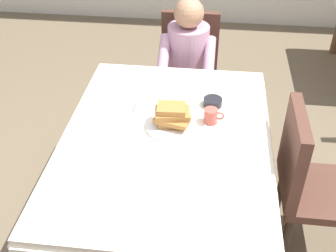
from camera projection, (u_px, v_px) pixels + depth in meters
The scene contains 14 objects.
ground_plane at pixel (166, 228), 2.69m from camera, with size 14.00×14.00×0.00m, color brown.
dining_table_main at pixel (166, 149), 2.30m from camera, with size 1.12×1.52×0.74m.
chair_diner at pixel (189, 66), 3.30m from camera, with size 0.44×0.45×0.93m.
diner_person at pixel (187, 60), 3.10m from camera, with size 0.40×0.43×1.12m.
chair_right_side at pixel (307, 177), 2.30m from camera, with size 0.45×0.44×0.93m.
plate_breakfast at pixel (171, 125), 2.32m from camera, with size 0.28×0.28×0.02m, color white.
breakfast_stack at pixel (172, 115), 2.28m from camera, with size 0.21×0.17×0.11m.
cup_coffee at pixel (211, 116), 2.33m from camera, with size 0.11×0.08×0.08m.
bowl_butter at pixel (213, 102), 2.48m from camera, with size 0.11×0.11×0.04m, color black.
syrup_pitcher at pixel (138, 105), 2.43m from camera, with size 0.08×0.08×0.07m.
fork_left_of_plate at pixel (136, 126), 2.32m from camera, with size 0.18×0.01×0.01m, color silver.
knife_right_of_plate at pixel (205, 131), 2.29m from camera, with size 0.20×0.01×0.01m, color silver.
spoon_near_edge at pixel (171, 165), 2.07m from camera, with size 0.15×0.01×0.01m, color silver.
napkin_folded at pixel (121, 135), 2.25m from camera, with size 0.17×0.12×0.01m, color white.
Camera 1 is at (0.22, -1.76, 2.13)m, focal length 45.38 mm.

